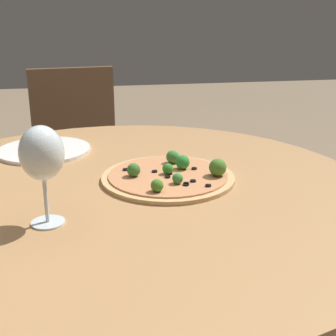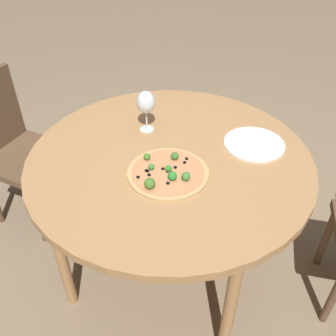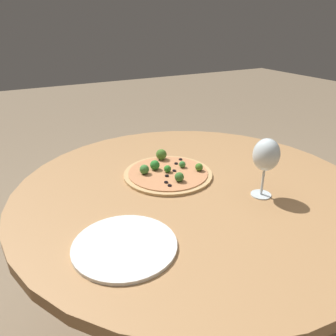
% 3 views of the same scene
% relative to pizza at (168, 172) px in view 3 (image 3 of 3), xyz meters
% --- Properties ---
extents(ground_plane, '(12.00, 12.00, 0.00)m').
position_rel_pizza_xyz_m(ground_plane, '(0.03, -0.12, -0.73)').
color(ground_plane, '#847056').
extents(dining_table, '(1.22, 1.22, 0.72)m').
position_rel_pizza_xyz_m(dining_table, '(0.03, -0.12, -0.07)').
color(dining_table, '#A87A4C').
rests_on(dining_table, ground_plane).
extents(pizza, '(0.33, 0.33, 0.06)m').
position_rel_pizza_xyz_m(pizza, '(0.00, 0.00, 0.00)').
color(pizza, tan).
rests_on(pizza, dining_table).
extents(wine_glass, '(0.08, 0.08, 0.20)m').
position_rel_pizza_xyz_m(wine_glass, '(0.20, -0.28, 0.13)').
color(wine_glass, silver).
rests_on(wine_glass, dining_table).
extents(plate_near, '(0.27, 0.27, 0.01)m').
position_rel_pizza_xyz_m(plate_near, '(-0.30, -0.32, -0.01)').
color(plate_near, white).
rests_on(plate_near, dining_table).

